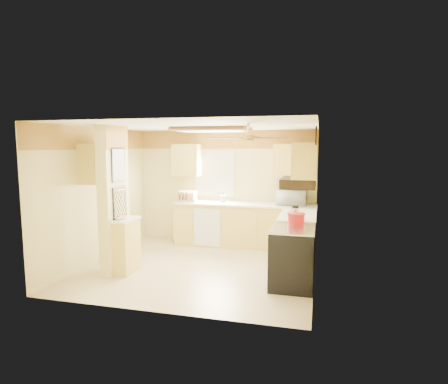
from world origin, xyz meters
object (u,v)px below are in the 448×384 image
(stove, at_px, (292,258))
(microwave, at_px, (292,197))
(dutch_oven, at_px, (296,219))
(kettle, at_px, (295,213))
(bowl, at_px, (120,218))

(stove, relative_size, microwave, 1.55)
(dutch_oven, height_order, kettle, kettle)
(bowl, bearing_deg, microwave, 40.61)
(stove, xyz_separation_m, bowl, (-2.85, -0.12, 0.51))
(dutch_oven, bearing_deg, bowl, -171.82)
(stove, xyz_separation_m, dutch_oven, (0.03, 0.29, 0.55))
(bowl, height_order, dutch_oven, dutch_oven)
(bowl, distance_m, dutch_oven, 2.91)
(microwave, xyz_separation_m, dutch_oven, (0.20, -1.88, -0.09))
(microwave, distance_m, dutch_oven, 1.89)
(microwave, height_order, kettle, microwave)
(bowl, distance_m, kettle, 2.93)
(stove, height_order, dutch_oven, dutch_oven)
(stove, bearing_deg, microwave, 94.45)
(stove, bearing_deg, kettle, 89.79)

